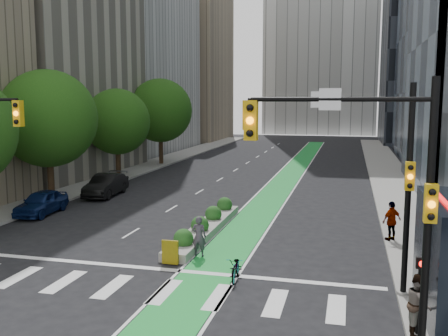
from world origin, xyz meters
The scene contains 21 objects.
ground centered at (0.00, 0.00, 0.00)m, with size 160.00×160.00×0.00m, color black.
sidewalk_left centered at (-11.80, 25.00, 0.07)m, with size 3.60×90.00×0.15m, color gray.
sidewalk_right centered at (11.80, 25.00, 0.07)m, with size 3.60×90.00×0.15m, color gray.
bike_lane_paint centered at (3.00, 30.00, 0.01)m, with size 2.20×70.00×0.01m, color green.
building_beige centered at (-20.00, 24.00, 15.00)m, with size 14.00×18.00×30.00m, color #B7AD99.
building_tan_far centered at (-20.00, 66.00, 13.00)m, with size 14.00×16.00×26.00m, color tan.
building_dark_end centered at (20.00, 68.00, 14.00)m, with size 14.00×18.00×28.00m, color black.
tree_mid centered at (-11.00, 12.00, 5.57)m, with size 6.40×6.40×8.78m.
tree_midfar centered at (-11.00, 22.00, 4.95)m, with size 5.60×5.60×7.76m.
tree_far centered at (-11.00, 32.00, 5.69)m, with size 6.60×6.60×9.00m.
signal_right centered at (8.67, 0.47, 4.80)m, with size 5.82×0.51×7.20m.
signal_far_right centered at (8.98, -4.03, 4.75)m, with size 4.82×0.51×7.20m.
median_planter centered at (1.20, 7.04, 0.37)m, with size 1.20×10.26×1.10m.
ped_signal_post centered at (10.30, -2.58, 1.58)m, with size 0.32×0.43×2.46m.
bicycle centered at (4.20, 0.87, 0.46)m, with size 0.61×1.76×0.92m, color gray.
cyclist centered at (2.00, 3.25, 0.89)m, with size 0.65×0.43×1.78m, color #3F3843.
parked_car_left_near centered at (-9.50, 8.66, 0.72)m, with size 1.70×4.22×1.44m, color #0D1E50.
parked_car_left_mid centered at (-8.46, 14.78, 0.78)m, with size 1.65×4.74×1.56m, color black.
parked_car_left_far centered at (-9.50, 16.99, 0.63)m, with size 1.76×4.32×1.25m, color #4F5254.
pedestrian_near centered at (10.30, -2.51, 1.03)m, with size 0.86×0.67×1.77m, color gray.
pedestrian_far centered at (10.30, 7.40, 1.09)m, with size 1.10×0.46×1.88m, color gray.
Camera 1 is at (8.25, -16.96, 6.78)m, focal length 40.00 mm.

